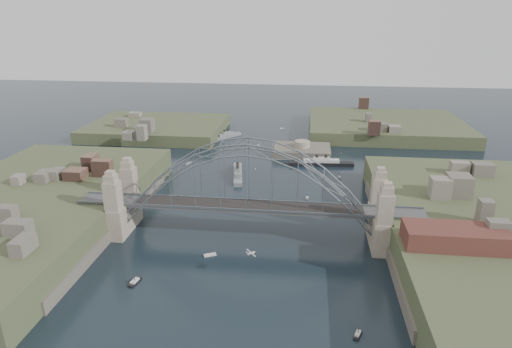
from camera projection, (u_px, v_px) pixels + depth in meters
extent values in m
plane|color=black|center=(248.00, 236.00, 110.01)|extent=(500.00, 500.00, 0.00)
cube|color=#48484A|center=(247.00, 207.00, 107.28)|extent=(84.00, 6.00, 0.70)
cube|color=slate|center=(246.00, 210.00, 104.29)|extent=(84.00, 0.25, 0.50)
cube|color=slate|center=(249.00, 200.00, 109.89)|extent=(84.00, 0.25, 0.50)
cube|color=black|center=(247.00, 205.00, 107.09)|extent=(55.20, 5.20, 0.35)
cube|color=gray|center=(114.00, 206.00, 105.80)|extent=(3.40, 3.40, 17.70)
cube|color=gray|center=(130.00, 190.00, 115.13)|extent=(3.40, 3.40, 17.70)
cube|color=gray|center=(384.00, 219.00, 98.85)|extent=(3.40, 3.40, 17.70)
cube|color=gray|center=(378.00, 202.00, 108.18)|extent=(3.40, 3.40, 17.70)
cube|color=gray|center=(124.00, 215.00, 112.12)|extent=(4.08, 13.80, 8.00)
cube|color=gray|center=(379.00, 229.00, 105.17)|extent=(4.08, 13.80, 8.00)
cube|color=#414A2C|center=(28.00, 217.00, 115.73)|extent=(50.00, 90.00, 12.00)
cube|color=#564F44|center=(111.00, 225.00, 113.59)|extent=(6.00, 70.00, 4.00)
cube|color=#414A2C|center=(494.00, 243.00, 102.93)|extent=(50.00, 90.00, 12.00)
cube|color=#564F44|center=(395.00, 241.00, 105.76)|extent=(6.00, 70.00, 4.00)
cube|color=#414A2C|center=(157.00, 132.00, 204.58)|extent=(60.00, 45.00, 9.00)
cube|color=#414A2C|center=(385.00, 130.00, 206.91)|extent=(70.00, 55.00, 9.50)
cube|color=#564F44|center=(302.00, 155.00, 174.19)|extent=(22.00, 16.00, 7.00)
cylinder|color=gray|center=(302.00, 144.00, 172.59)|extent=(6.00, 6.00, 2.40)
cube|color=#592D26|center=(455.00, 237.00, 88.68)|extent=(20.00, 8.00, 4.00)
cube|color=#48484A|center=(442.00, 318.00, 79.34)|extent=(4.00, 22.00, 1.40)
cube|color=gray|center=(238.00, 175.00, 150.56)|extent=(5.99, 20.65, 1.82)
cube|color=gray|center=(238.00, 171.00, 150.09)|extent=(3.83, 11.44, 1.37)
cube|color=gray|center=(238.00, 168.00, 149.74)|extent=(2.31, 5.29, 0.91)
cylinder|color=black|center=(238.00, 167.00, 148.12)|extent=(0.98, 0.98, 1.82)
cylinder|color=black|center=(238.00, 165.00, 150.81)|extent=(0.98, 0.98, 1.82)
cylinder|color=slate|center=(238.00, 173.00, 143.78)|extent=(0.18, 0.18, 4.55)
cylinder|color=slate|center=(238.00, 161.00, 155.31)|extent=(0.18, 0.18, 4.55)
cube|color=gray|center=(226.00, 137.00, 197.24)|extent=(11.92, 13.06, 1.56)
cube|color=gray|center=(226.00, 134.00, 196.84)|extent=(6.88, 7.47, 1.17)
cube|color=gray|center=(226.00, 132.00, 196.54)|extent=(3.46, 3.69, 0.78)
cylinder|color=black|center=(224.00, 131.00, 195.62)|extent=(0.77, 0.77, 1.56)
cylinder|color=black|center=(228.00, 130.00, 196.99)|extent=(0.77, 0.77, 1.56)
cylinder|color=slate|center=(218.00, 133.00, 193.45)|extent=(0.16, 0.16, 3.89)
cylinder|color=slate|center=(234.00, 130.00, 199.29)|extent=(0.16, 0.16, 3.89)
cube|color=black|center=(321.00, 164.00, 161.21)|extent=(23.54, 4.91, 1.70)
cube|color=silver|center=(321.00, 161.00, 160.77)|extent=(13.00, 3.33, 1.27)
cube|color=silver|center=(321.00, 158.00, 160.44)|extent=(5.96, 2.18, 0.85)
cylinder|color=black|center=(317.00, 156.00, 160.26)|extent=(1.15, 1.15, 1.70)
cylinder|color=black|center=(326.00, 157.00, 160.12)|extent=(1.15, 1.15, 1.70)
cylinder|color=slate|center=(302.00, 157.00, 160.55)|extent=(0.17, 0.17, 4.25)
cylinder|color=slate|center=(341.00, 157.00, 159.98)|extent=(0.17, 0.17, 4.25)
cube|color=silver|center=(251.00, 253.00, 89.80)|extent=(1.55, 1.27, 0.30)
cube|color=silver|center=(251.00, 253.00, 89.78)|extent=(2.27, 2.91, 0.06)
cube|color=silver|center=(247.00, 253.00, 89.34)|extent=(0.77, 0.96, 0.38)
cube|color=silver|center=(201.00, 206.00, 127.10)|extent=(1.69, 2.93, 0.45)
cylinder|color=slate|center=(201.00, 202.00, 126.74)|extent=(0.08, 0.08, 2.20)
cone|color=silver|center=(201.00, 202.00, 126.74)|extent=(1.32, 1.48, 1.92)
cube|color=silver|center=(307.00, 199.00, 132.08)|extent=(1.20, 2.00, 0.45)
cube|color=silver|center=(307.00, 197.00, 131.94)|extent=(0.87, 1.25, 0.40)
cylinder|color=black|center=(307.00, 196.00, 131.79)|extent=(0.16, 0.16, 0.70)
cube|color=silver|center=(210.00, 255.00, 101.24)|extent=(2.93, 2.06, 0.45)
cube|color=silver|center=(339.00, 178.00, 148.82)|extent=(0.83, 2.04, 0.45)
cube|color=silver|center=(339.00, 177.00, 148.69)|extent=(0.66, 1.24, 0.40)
cylinder|color=black|center=(340.00, 175.00, 148.53)|extent=(0.16, 0.16, 0.70)
cube|color=silver|center=(188.00, 164.00, 162.81)|extent=(2.79, 3.58, 0.45)
cube|color=silver|center=(255.00, 169.00, 156.80)|extent=(0.64, 1.46, 0.45)
cube|color=silver|center=(358.00, 335.00, 75.98)|extent=(1.79, 2.81, 0.45)
cube|color=silver|center=(358.00, 333.00, 75.84)|extent=(1.28, 1.77, 0.40)
cylinder|color=black|center=(358.00, 331.00, 75.69)|extent=(0.16, 0.16, 0.70)
cube|color=silver|center=(258.00, 145.00, 185.07)|extent=(1.92, 1.78, 0.45)
cube|color=silver|center=(258.00, 145.00, 184.94)|extent=(1.26, 1.19, 0.40)
cylinder|color=black|center=(258.00, 144.00, 184.78)|extent=(0.16, 0.16, 0.70)
cube|color=silver|center=(362.00, 215.00, 120.99)|extent=(0.96, 2.28, 0.45)
cube|color=silver|center=(362.00, 214.00, 120.85)|extent=(0.76, 1.39, 0.40)
cylinder|color=black|center=(362.00, 213.00, 120.70)|extent=(0.16, 0.16, 0.70)
cube|color=silver|center=(135.00, 283.00, 90.87)|extent=(1.90, 3.72, 0.45)
cube|color=silver|center=(135.00, 281.00, 90.73)|extent=(1.42, 2.29, 0.40)
cylinder|color=black|center=(135.00, 279.00, 90.58)|extent=(0.16, 0.16, 0.70)
cube|color=silver|center=(282.00, 128.00, 212.36)|extent=(2.01, 1.08, 0.45)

